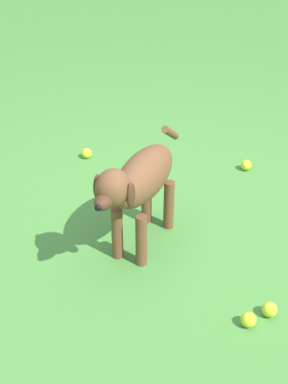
% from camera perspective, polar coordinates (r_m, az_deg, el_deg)
% --- Properties ---
extents(ground, '(14.00, 14.00, 0.00)m').
position_cam_1_polar(ground, '(2.78, 3.28, -4.55)').
color(ground, '#478438').
extents(dog, '(0.34, 0.82, 0.57)m').
position_cam_1_polar(dog, '(2.49, -0.49, 1.08)').
color(dog, brown).
rests_on(dog, ground).
extents(tennis_ball_0, '(0.07, 0.07, 0.07)m').
position_cam_1_polar(tennis_ball_0, '(2.38, 13.26, -12.12)').
color(tennis_ball_0, '#C3D82C').
rests_on(tennis_ball_0, ground).
extents(tennis_ball_1, '(0.07, 0.07, 0.07)m').
position_cam_1_polar(tennis_ball_1, '(3.39, 10.85, 2.83)').
color(tennis_ball_1, '#C6D52C').
rests_on(tennis_ball_1, ground).
extents(tennis_ball_2, '(0.07, 0.07, 0.07)m').
position_cam_1_polar(tennis_ball_2, '(3.48, -6.14, 4.13)').
color(tennis_ball_2, yellow).
rests_on(tennis_ball_2, ground).
extents(tennis_ball_4, '(0.07, 0.07, 0.07)m').
position_cam_1_polar(tennis_ball_4, '(2.32, 11.08, -13.24)').
color(tennis_ball_4, '#C1DA29').
rests_on(tennis_ball_4, ground).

